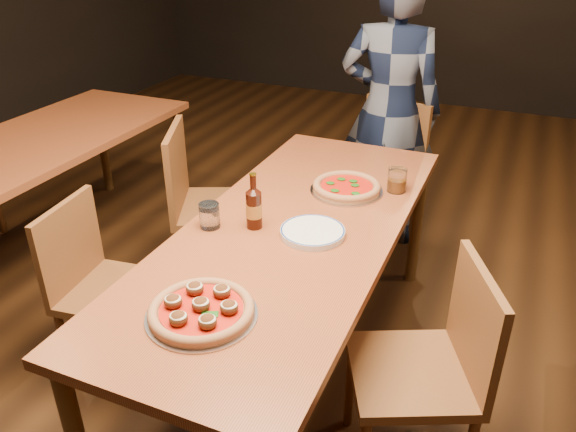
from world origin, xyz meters
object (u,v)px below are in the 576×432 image
at_px(chair_main_sw, 219,207).
at_px(diner, 389,111).
at_px(beer_bottle, 254,209).
at_px(pizza_meatball, 201,310).
at_px(amber_glass, 397,180).
at_px(water_glass, 209,216).
at_px(table_main, 293,242).
at_px(pizza_margherita, 346,187).
at_px(chair_end, 376,176).
at_px(table_left, 30,155).
at_px(chair_main_nw, 115,291).
at_px(chair_main_e, 411,371).
at_px(plate_stack, 313,232).

height_order(chair_main_sw, diner, diner).
relative_size(chair_main_sw, beer_bottle, 4.25).
height_order(pizza_meatball, diner, diner).
bearing_deg(chair_main_sw, amber_glass, -114.54).
distance_m(water_glass, amber_glass, 0.86).
bearing_deg(table_main, beer_bottle, -154.20).
xyz_separation_m(table_main, chair_main_sw, (-0.63, 0.49, -0.20)).
xyz_separation_m(pizza_meatball, water_glass, (-0.26, 0.50, 0.03)).
relative_size(pizza_margherita, diner, 0.20).
bearing_deg(amber_glass, pizza_margherita, -155.86).
distance_m(pizza_meatball, diner, 2.02).
height_order(beer_bottle, diner, diner).
bearing_deg(chair_end, pizza_meatball, -74.77).
distance_m(table_left, chair_main_nw, 1.18).
xyz_separation_m(table_left, water_glass, (1.40, -0.43, 0.12)).
relative_size(chair_main_sw, chair_main_e, 1.08).
bearing_deg(plate_stack, water_glass, -166.07).
height_order(table_left, diner, diner).
bearing_deg(chair_main_sw, chair_main_e, -147.16).
distance_m(chair_main_e, chair_end, 1.64).
xyz_separation_m(plate_stack, amber_glass, (0.20, 0.52, 0.04)).
xyz_separation_m(table_left, pizza_margherita, (1.80, 0.09, 0.09)).
height_order(table_main, beer_bottle, beer_bottle).
bearing_deg(table_left, beer_bottle, -13.20).
relative_size(chair_main_sw, water_glass, 9.51).
height_order(chair_main_e, pizza_meatball, chair_main_e).
bearing_deg(chair_main_nw, pizza_meatball, -125.05).
bearing_deg(amber_glass, chair_end, 110.17).
bearing_deg(pizza_margherita, chair_main_sw, 172.13).
distance_m(table_main, pizza_margherita, 0.41).
distance_m(table_main, amber_glass, 0.58).
bearing_deg(chair_end, table_main, -73.90).
height_order(table_main, amber_glass, amber_glass).
distance_m(table_left, amber_glass, 2.01).
height_order(plate_stack, diner, diner).
bearing_deg(diner, plate_stack, 88.06).
bearing_deg(table_main, plate_stack, -20.04).
relative_size(chair_main_nw, plate_stack, 3.38).
height_order(chair_main_e, water_glass, chair_main_e).
height_order(table_left, plate_stack, plate_stack).
bearing_deg(chair_main_e, diner, 172.78).
distance_m(chair_main_e, beer_bottle, 0.83).
height_order(pizza_meatball, beer_bottle, beer_bottle).
relative_size(table_main, amber_glass, 19.04).
bearing_deg(diner, table_main, 84.10).
xyz_separation_m(chair_main_sw, plate_stack, (0.73, -0.53, 0.28)).
bearing_deg(chair_main_e, chair_main_sw, -147.97).
distance_m(chair_main_nw, chair_end, 1.70).
height_order(chair_main_sw, beer_bottle, beer_bottle).
bearing_deg(table_left, water_glass, -17.22).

